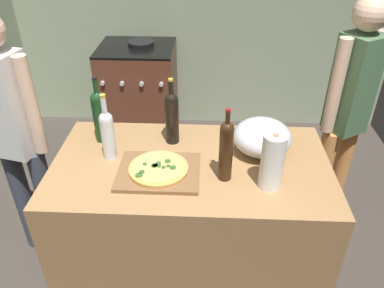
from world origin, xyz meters
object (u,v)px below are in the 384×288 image
pizza (158,168)px  stove (140,94)px  mixing_bowl (262,137)px  person_in_stripes (15,132)px  wine_bottle_clear (172,116)px  wine_bottle_green (226,149)px  wine_bottle_dark (100,114)px  wine_bottle_amber (108,132)px  person_in_red (346,112)px  paper_towel_roll (272,162)px

pizza → stove: 1.92m
mixing_bowl → person_in_stripes: size_ratio=0.19×
mixing_bowl → wine_bottle_clear: wine_bottle_clear is taller
wine_bottle_green → wine_bottle_clear: size_ratio=1.00×
wine_bottle_dark → wine_bottle_clear: size_ratio=1.01×
stove → mixing_bowl: bearing=-59.4°
wine_bottle_amber → person_in_red: size_ratio=0.22×
wine_bottle_clear → stove: wine_bottle_clear is taller
person_in_red → mixing_bowl: bearing=-142.2°
pizza → mixing_bowl: size_ratio=0.96×
paper_towel_roll → wine_bottle_clear: wine_bottle_clear is taller
wine_bottle_clear → wine_bottle_amber: bearing=-151.9°
pizza → paper_towel_roll: (0.53, -0.07, 0.11)m
pizza → wine_bottle_dark: size_ratio=0.78×
pizza → stove: (-0.42, 1.81, -0.48)m
paper_towel_roll → person_in_stripes: person_in_stripes is taller
mixing_bowl → wine_bottle_green: wine_bottle_green is taller
paper_towel_roll → wine_bottle_clear: 0.61m
paper_towel_roll → stove: (-0.95, 1.88, -0.59)m
pizza → wine_bottle_amber: 0.32m
paper_towel_roll → person_in_red: 0.93m
pizza → paper_towel_roll: bearing=-7.4°
pizza → mixing_bowl: 0.56m
wine_bottle_amber → person_in_red: (1.36, 0.53, -0.13)m
pizza → mixing_bowl: mixing_bowl is taller
wine_bottle_green → person_in_red: size_ratio=0.23×
paper_towel_roll → person_in_stripes: size_ratio=0.18×
wine_bottle_clear → stove: (-0.47, 1.51, -0.61)m
paper_towel_roll → wine_bottle_green: bearing=166.2°
wine_bottle_dark → wine_bottle_clear: bearing=0.2°
pizza → wine_bottle_clear: 0.33m
pizza → wine_bottle_amber: (-0.27, 0.13, 0.12)m
paper_towel_roll → person_in_stripes: bearing=163.9°
wine_bottle_amber → stove: (-0.16, 1.68, -0.60)m
person_in_red → pizza: bearing=-149.0°
wine_bottle_clear → person_in_red: person_in_red is taller
person_in_stripes → person_in_red: size_ratio=0.98×
stove → wine_bottle_clear: bearing=-72.9°
mixing_bowl → wine_bottle_green: size_ratio=0.81×
person_in_red → wine_bottle_amber: bearing=-158.8°
stove → person_in_stripes: (-0.45, -1.47, 0.45)m
wine_bottle_amber → wine_bottle_dark: wine_bottle_dark is taller
person_in_stripes → wine_bottle_dark: bearing=-4.5°
pizza → wine_bottle_clear: wine_bottle_clear is taller
wine_bottle_amber → person_in_stripes: person_in_stripes is taller
pizza → person_in_red: size_ratio=0.18×
paper_towel_roll → person_in_red: person_in_red is taller
mixing_bowl → person_in_stripes: (-1.39, 0.12, -0.09)m
paper_towel_roll → stove: 2.19m
wine_bottle_clear → pizza: bearing=-98.1°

